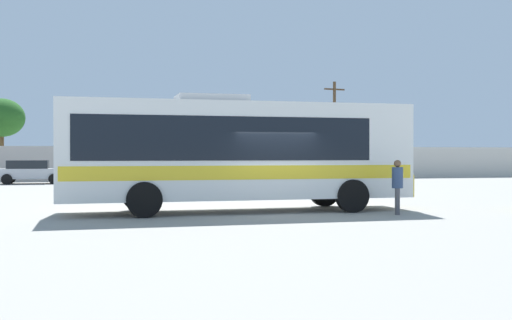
# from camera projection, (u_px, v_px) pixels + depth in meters

# --- Properties ---
(ground_plane) EXTENTS (300.00, 300.00, 0.00)m
(ground_plane) POSITION_uv_depth(u_px,v_px,m) (218.00, 194.00, 29.38)
(ground_plane) COLOR gray
(perimeter_wall) EXTENTS (80.00, 0.30, 2.39)m
(perimeter_wall) POSITION_uv_depth(u_px,v_px,m) (178.00, 163.00, 45.35)
(perimeter_wall) COLOR beige
(perimeter_wall) RESTS_ON ground_plane
(coach_bus_white_yellow) EXTENTS (11.17, 2.94, 3.68)m
(coach_bus_white_yellow) POSITION_uv_depth(u_px,v_px,m) (233.00, 150.00, 20.16)
(coach_bus_white_yellow) COLOR white
(coach_bus_white_yellow) RESTS_ON ground_plane
(attendant_by_bus_door) EXTENTS (0.45, 0.45, 1.66)m
(attendant_by_bus_door) POSITION_uv_depth(u_px,v_px,m) (397.00, 184.00, 19.19)
(attendant_by_bus_door) COLOR #4C4C51
(attendant_by_bus_door) RESTS_ON ground_plane
(parked_car_second_silver) EXTENTS (4.40, 2.04, 1.46)m
(parked_car_second_silver) POSITION_uv_depth(u_px,v_px,m) (31.00, 171.00, 39.39)
(parked_car_second_silver) COLOR #B7BABF
(parked_car_second_silver) RESTS_ON ground_plane
(parked_car_third_red) EXTENTS (4.07, 2.07, 1.53)m
(parked_car_third_red) POSITION_uv_depth(u_px,v_px,m) (127.00, 170.00, 40.33)
(parked_car_third_red) COLOR red
(parked_car_third_red) RESTS_ON ground_plane
(utility_pole_near) EXTENTS (1.79, 0.46, 7.56)m
(utility_pole_near) POSITION_uv_depth(u_px,v_px,m) (334.00, 127.00, 49.98)
(utility_pole_near) COLOR #4C3823
(utility_pole_near) RESTS_ON ground_plane
(roadside_tree_midleft) EXTENTS (3.26, 3.26, 5.86)m
(roadside_tree_midleft) POSITION_uv_depth(u_px,v_px,m) (2.00, 118.00, 45.57)
(roadside_tree_midleft) COLOR brown
(roadside_tree_midleft) RESTS_ON ground_plane
(roadside_tree_midright) EXTENTS (4.23, 4.23, 5.70)m
(roadside_tree_midright) POSITION_uv_depth(u_px,v_px,m) (196.00, 128.00, 49.21)
(roadside_tree_midright) COLOR brown
(roadside_tree_midright) RESTS_ON ground_plane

